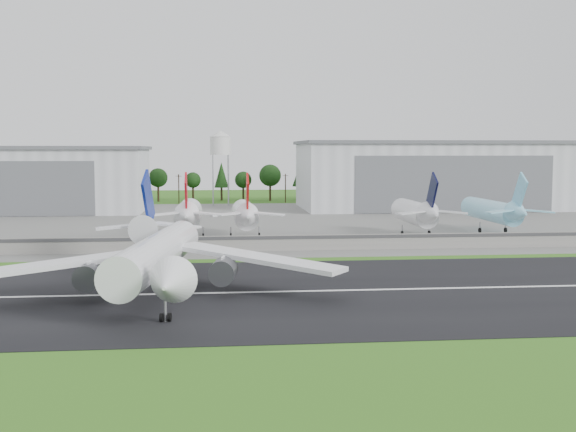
{
  "coord_description": "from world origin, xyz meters",
  "views": [
    {
      "loc": [
        -7.89,
        -98.52,
        21.67
      ],
      "look_at": [
        6.48,
        40.0,
        9.0
      ],
      "focal_mm": 45.0,
      "sensor_mm": 36.0,
      "label": 1
    }
  ],
  "objects": [
    {
      "name": "ground",
      "position": [
        0.0,
        0.0,
        0.0
      ],
      "size": [
        600.0,
        600.0,
        0.0
      ],
      "primitive_type": "plane",
      "color": "#225C15",
      "rests_on": "ground"
    },
    {
      "name": "runway",
      "position": [
        0.0,
        10.0,
        0.05
      ],
      "size": [
        320.0,
        60.0,
        0.1
      ],
      "primitive_type": "cube",
      "color": "black",
      "rests_on": "ground"
    },
    {
      "name": "runway_centerline",
      "position": [
        0.0,
        10.0,
        0.11
      ],
      "size": [
        220.0,
        1.0,
        0.02
      ],
      "primitive_type": "cube",
      "color": "white",
      "rests_on": "runway"
    },
    {
      "name": "apron",
      "position": [
        0.0,
        120.0,
        0.05
      ],
      "size": [
        320.0,
        150.0,
        0.1
      ],
      "primitive_type": "cube",
      "color": "slate",
      "rests_on": "ground"
    },
    {
      "name": "blast_fence",
      "position": [
        0.0,
        54.99,
        1.81
      ],
      "size": [
        240.0,
        0.61,
        3.5
      ],
      "color": "gray",
      "rests_on": "ground"
    },
    {
      "name": "hangar_west",
      "position": [
        -80.0,
        164.92,
        11.63
      ],
      "size": [
        97.0,
        44.0,
        23.2
      ],
      "color": "silver",
      "rests_on": "ground"
    },
    {
      "name": "hangar_east",
      "position": [
        75.0,
        164.92,
        12.63
      ],
      "size": [
        102.0,
        47.0,
        25.2
      ],
      "color": "silver",
      "rests_on": "ground"
    },
    {
      "name": "water_tower",
      "position": [
        -5.0,
        185.0,
        24.55
      ],
      "size": [
        8.4,
        8.4,
        29.4
      ],
      "color": "#99999E",
      "rests_on": "ground"
    },
    {
      "name": "utility_poles",
      "position": [
        0.0,
        200.0,
        0.0
      ],
      "size": [
        230.0,
        3.0,
        12.0
      ],
      "primitive_type": null,
      "color": "black",
      "rests_on": "ground"
    },
    {
      "name": "treeline",
      "position": [
        0.0,
        215.0,
        0.0
      ],
      "size": [
        320.0,
        16.0,
        22.0
      ],
      "primitive_type": null,
      "color": "black",
      "rests_on": "ground"
    },
    {
      "name": "main_airliner",
      "position": [
        -16.37,
        9.57,
        4.89
      ],
      "size": [
        56.79,
        59.23,
        18.17
      ],
      "rotation": [
        0.0,
        0.0,
        3.01
      ],
      "color": "white",
      "rests_on": "runway"
    },
    {
      "name": "parked_jet_red_a",
      "position": [
        -13.98,
        76.59,
        6.38
      ],
      "size": [
        7.36,
        31.29,
        16.9
      ],
      "color": "white",
      "rests_on": "ground"
    },
    {
      "name": "parked_jet_red_b",
      "position": [
        -0.22,
        76.56,
        6.19
      ],
      "size": [
        7.36,
        31.29,
        16.7
      ],
      "color": "white",
      "rests_on": "ground"
    },
    {
      "name": "parked_jet_navy",
      "position": [
        42.87,
        76.57,
        6.21
      ],
      "size": [
        7.36,
        31.29,
        16.72
      ],
      "color": "silver",
      "rests_on": "ground"
    },
    {
      "name": "parked_jet_skyblue",
      "position": [
        65.02,
        81.55,
        6.05
      ],
      "size": [
        7.36,
        37.29,
        16.6
      ],
      "color": "#8DD9F5",
      "rests_on": "ground"
    }
  ]
}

